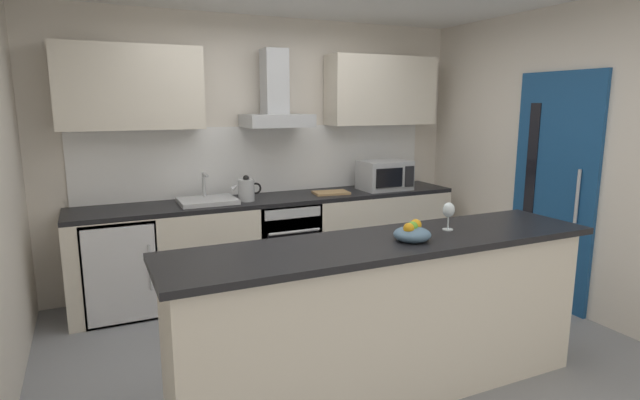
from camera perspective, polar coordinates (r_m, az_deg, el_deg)
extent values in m
cube|color=gray|center=(3.87, 2.75, -16.66)|extent=(5.20, 4.48, 0.02)
cube|color=silver|center=(5.12, -6.50, 5.44)|extent=(5.20, 0.12, 2.60)
cube|color=silver|center=(4.86, 26.20, 4.10)|extent=(0.12, 4.48, 2.60)
cube|color=white|center=(5.06, -6.23, 4.58)|extent=(3.57, 0.02, 0.66)
cube|color=beige|center=(4.92, -4.88, -5.06)|extent=(3.70, 0.60, 0.86)
cube|color=black|center=(4.82, -4.97, 0.09)|extent=(3.70, 0.60, 0.04)
cube|color=beige|center=(3.18, 7.58, -13.45)|extent=(2.60, 0.52, 0.95)
cube|color=black|center=(3.01, 7.82, -4.82)|extent=(2.70, 0.64, 0.04)
cube|color=beige|center=(4.62, -20.70, 11.82)|extent=(1.18, 0.32, 0.70)
cube|color=beige|center=(5.41, 6.94, 12.19)|extent=(1.18, 0.32, 0.70)
cube|color=navy|center=(4.87, 24.93, 0.94)|extent=(0.04, 0.85, 2.05)
cube|color=black|center=(4.99, 22.77, 2.52)|extent=(0.01, 0.11, 1.31)
cylinder|color=#B7BABC|center=(4.67, 27.14, 0.37)|extent=(0.03, 0.03, 0.45)
cube|color=slate|center=(4.91, -4.30, -4.73)|extent=(0.60, 0.56, 0.80)
cube|color=black|center=(4.67, -3.02, -6.37)|extent=(0.50, 0.02, 0.48)
cube|color=#B7BABC|center=(4.57, -3.07, -1.52)|extent=(0.54, 0.02, 0.09)
cylinder|color=#B7BABC|center=(4.57, -2.90, -3.61)|extent=(0.49, 0.02, 0.02)
cube|color=white|center=(4.64, -21.82, -6.89)|extent=(0.58, 0.56, 0.85)
cube|color=silver|center=(4.36, -21.60, -7.99)|extent=(0.55, 0.02, 0.80)
cylinder|color=#B7BABC|center=(4.35, -18.70, -7.28)|extent=(0.02, 0.02, 0.38)
cube|color=#B7BABC|center=(5.26, 7.31, 2.82)|extent=(0.50, 0.36, 0.30)
cube|color=black|center=(5.07, 7.88, 2.50)|extent=(0.30, 0.02, 0.19)
cube|color=black|center=(5.20, 10.11, 2.65)|extent=(0.10, 0.01, 0.21)
cube|color=silver|center=(4.61, -12.63, -0.09)|extent=(0.50, 0.40, 0.04)
cylinder|color=#B7BABC|center=(4.72, -13.02, 1.46)|extent=(0.03, 0.03, 0.26)
cylinder|color=#B7BABC|center=(4.62, -12.87, 2.79)|extent=(0.03, 0.16, 0.03)
cylinder|color=#B7BABC|center=(4.65, -8.35, 1.11)|extent=(0.15, 0.15, 0.20)
sphere|color=black|center=(4.63, -8.38, 2.48)|extent=(0.06, 0.06, 0.06)
cone|color=#B7BABC|center=(4.61, -9.55, 1.51)|extent=(0.09, 0.04, 0.07)
torus|color=black|center=(4.67, -7.29, 1.31)|extent=(0.11, 0.02, 0.11)
cube|color=#B7BABC|center=(4.83, -4.92, 8.95)|extent=(0.62, 0.45, 0.12)
cube|color=#B7BABC|center=(4.88, -5.19, 13.20)|extent=(0.22, 0.22, 0.60)
cylinder|color=silver|center=(3.30, 14.28, -3.25)|extent=(0.07, 0.07, 0.01)
cylinder|color=silver|center=(3.29, 14.32, -2.44)|extent=(0.01, 0.01, 0.09)
ellipsoid|color=silver|center=(3.27, 14.38, -1.09)|extent=(0.08, 0.08, 0.10)
ellipsoid|color=slate|center=(3.00, 10.40, -3.87)|extent=(0.22, 0.22, 0.09)
sphere|color=orange|center=(2.95, 10.02, -3.18)|extent=(0.06, 0.06, 0.06)
sphere|color=orange|center=(3.04, 10.80, -2.78)|extent=(0.07, 0.07, 0.07)
sphere|color=#66B233|center=(2.99, 10.43, -3.01)|extent=(0.06, 0.06, 0.06)
cube|color=tan|center=(4.98, 1.25, 0.84)|extent=(0.36, 0.26, 0.02)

